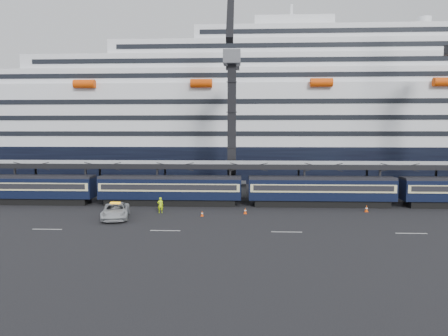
{
  "coord_description": "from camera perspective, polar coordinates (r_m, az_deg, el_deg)",
  "views": [
    {
      "loc": [
        -18.38,
        -42.6,
        9.74
      ],
      "look_at": [
        -20.79,
        10.0,
        5.03
      ],
      "focal_mm": 32.0,
      "sensor_mm": 36.0,
      "label": 1
    }
  ],
  "objects": [
    {
      "name": "ground",
      "position": [
        47.41,
        25.59,
        -7.25
      ],
      "size": [
        260.0,
        260.0,
        0.0
      ],
      "primitive_type": "plane",
      "color": "black",
      "rests_on": "ground"
    },
    {
      "name": "train",
      "position": [
        54.88,
        17.11,
        -3.01
      ],
      "size": [
        133.05,
        3.0,
        4.05
      ],
      "color": "black",
      "rests_on": "ground"
    },
    {
      "name": "canopy",
      "position": [
        59.68,
        20.56,
        0.47
      ],
      "size": [
        130.0,
        6.25,
        5.53
      ],
      "color": "#95979C",
      "rests_on": "ground"
    },
    {
      "name": "cruise_ship",
      "position": [
        90.3,
        13.76,
        6.62
      ],
      "size": [
        214.09,
        28.84,
        34.0
      ],
      "color": "black",
      "rests_on": "ground"
    },
    {
      "name": "crane_dark_near",
      "position": [
        61.25,
        1.12,
        7.16
      ],
      "size": [
        4.5,
        17.75,
        35.08
      ],
      "color": "#4B4D53",
      "rests_on": "ground"
    },
    {
      "name": "pickup_truck",
      "position": [
        47.02,
        -15.23,
        -5.95
      ],
      "size": [
        4.2,
        6.72,
        1.73
      ],
      "primitive_type": "imported",
      "rotation": [
        0.0,
        0.0,
        0.23
      ],
      "color": "#A7AAAE",
      "rests_on": "ground"
    },
    {
      "name": "worker",
      "position": [
        49.0,
        -9.07,
        -5.27
      ],
      "size": [
        0.74,
        0.52,
        1.93
      ],
      "primitive_type": "imported",
      "rotation": [
        0.0,
        0.0,
        3.23
      ],
      "color": "#CBFF0D",
      "rests_on": "ground"
    },
    {
      "name": "traffic_cone_b",
      "position": [
        46.76,
        -3.15,
        -6.5
      ],
      "size": [
        0.33,
        0.33,
        0.67
      ],
      "color": "#ED4807",
      "rests_on": "ground"
    },
    {
      "name": "traffic_cone_c",
      "position": [
        48.15,
        3.05,
        -6.11
      ],
      "size": [
        0.38,
        0.38,
        0.76
      ],
      "color": "#ED4807",
      "rests_on": "ground"
    },
    {
      "name": "traffic_cone_d",
      "position": [
        52.25,
        19.69,
        -5.47
      ],
      "size": [
        0.42,
        0.42,
        0.84
      ],
      "color": "#ED4807",
      "rests_on": "ground"
    }
  ]
}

